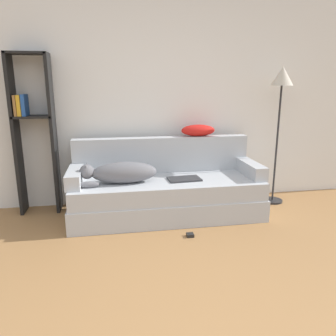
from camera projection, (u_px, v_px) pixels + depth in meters
name	position (u px, v px, depth m)	size (l,w,h in m)	color
wall_back	(152.00, 94.00, 4.00)	(7.77, 0.06, 2.70)	white
couch	(167.00, 197.00, 3.74)	(2.14, 0.81, 0.44)	#B2B7BC
couch_backrest	(162.00, 154.00, 3.95)	(2.10, 0.15, 0.42)	#B2B7BC
couch_arm_left	(75.00, 177.00, 3.49)	(0.15, 0.62, 0.15)	#B2B7BC
couch_arm_right	(250.00, 169.00, 3.82)	(0.15, 0.62, 0.15)	#B2B7BC
dog	(120.00, 173.00, 3.50)	(0.82, 0.28, 0.23)	slate
laptop	(184.00, 179.00, 3.65)	(0.37, 0.25, 0.02)	#2D2D30
throw_pillow	(198.00, 130.00, 3.98)	(0.42, 0.20, 0.14)	red
bookshelf	(33.00, 127.00, 3.68)	(0.44, 0.26, 1.80)	black
floor_lamp	(281.00, 91.00, 3.89)	(0.26, 0.26, 1.67)	#232326
power_adapter	(190.00, 235.00, 3.25)	(0.07, 0.07, 0.03)	black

